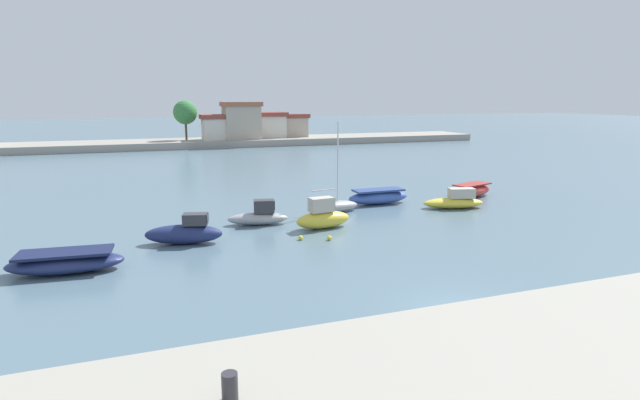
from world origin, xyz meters
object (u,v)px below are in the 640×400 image
moored_boat_3 (323,217)px  moored_boat_4 (335,206)px  moored_boat_2 (259,216)px  moored_boat_6 (455,201)px  moored_boat_7 (472,190)px  mooring_bollard (230,387)px  moored_boat_1 (185,233)px  moored_boat_5 (378,197)px  moored_boat_0 (66,262)px  mooring_buoy_0 (301,238)px  mooring_buoy_1 (329,238)px

moored_boat_3 → moored_boat_4: size_ratio=0.58×
moored_boat_2 → moored_boat_3: 4.14m
moored_boat_6 → moored_boat_7: (3.83, 3.18, 0.01)m
moored_boat_3 → moored_boat_4: 4.51m
mooring_bollard → moored_boat_4: (11.56, 23.89, -2.35)m
mooring_bollard → moored_boat_1: 19.62m
moored_boat_5 → moored_boat_7: 8.42m
moored_boat_5 → moored_boat_1: bearing=-158.4°
moored_boat_6 → moored_boat_7: size_ratio=1.04×
mooring_bollard → moored_boat_3: (9.24, 20.04, -2.10)m
moored_boat_0 → moored_boat_6: bearing=17.7°
moored_boat_1 → moored_boat_2: size_ratio=1.11×
moored_boat_3 → moored_boat_4: moored_boat_4 is taller
moored_boat_2 → moored_boat_7: moored_boat_2 is taller
moored_boat_3 → mooring_buoy_0: size_ratio=13.64×
moored_boat_5 → moored_boat_6: (4.59, -3.25, -0.03)m
moored_boat_6 → mooring_buoy_0: 13.84m
moored_boat_6 → mooring_buoy_1: size_ratio=17.57×
mooring_bollard → mooring_buoy_0: 19.51m
moored_boat_2 → moored_boat_7: (18.39, 3.06, -0.02)m
moored_boat_4 → moored_boat_7: 12.67m
moored_boat_0 → mooring_buoy_0: moored_boat_0 is taller
moored_boat_0 → moored_boat_1: 6.33m
moored_boat_4 → moored_boat_3: bearing=-129.0°
moored_boat_1 → mooring_buoy_1: bearing=-0.1°
mooring_bollard → moored_boat_6: (20.32, 22.15, -2.29)m
moored_boat_5 → moored_boat_3: bearing=-140.6°
mooring_buoy_1 → mooring_bollard: bearing=-116.5°
moored_boat_4 → moored_boat_6: moored_boat_4 is taller
mooring_buoy_1 → moored_boat_7: bearing=27.2°
moored_boat_0 → mooring_buoy_0: bearing=11.8°
moored_boat_0 → moored_boat_3: moored_boat_3 is taller
moored_boat_2 → mooring_buoy_1: (2.89, -4.90, -0.41)m
moored_boat_2 → moored_boat_1: bearing=-138.6°
moored_boat_0 → moored_boat_1: bearing=32.4°
moored_boat_4 → moored_boat_5: (4.17, 1.50, 0.10)m
mooring_bollard → moored_boat_2: 23.11m
moored_boat_7 → moored_boat_3: bearing=-177.3°
mooring_bollard → moored_boat_3: 22.17m
moored_boat_6 → mooring_buoy_0: moored_boat_6 is taller
moored_boat_0 → mooring_buoy_1: (13.35, 0.80, -0.35)m
moored_boat_0 → moored_boat_6: (25.02, 5.58, 0.03)m
mooring_bollard → moored_boat_6: bearing=47.5°
moored_boat_1 → moored_boat_2: (4.83, 2.79, -0.07)m
moored_boat_1 → moored_boat_5: size_ratio=0.92×
moored_boat_1 → moored_boat_3: bearing=19.1°
moored_boat_2 → mooring_buoy_0: bearing=-60.8°
moored_boat_0 → mooring_buoy_0: size_ratio=19.63×
moored_boat_3 → moored_boat_5: (6.49, 5.36, -0.16)m
moored_boat_6 → mooring_buoy_1: (-11.67, -4.78, -0.38)m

